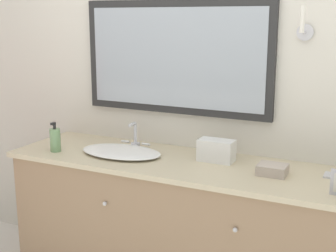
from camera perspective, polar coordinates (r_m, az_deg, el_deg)
name	(u,v)px	position (r m, az deg, el deg)	size (l,w,h in m)	color
wall_back	(209,81)	(2.88, 5.08, 5.53)	(8.00, 0.18, 2.55)	silver
vanity_counter	(188,231)	(2.83, 2.40, -12.68)	(2.17, 0.60, 0.85)	#937556
sink_basin	(122,151)	(2.84, -5.67, -3.06)	(0.51, 0.36, 0.17)	white
soap_bottle	(55,140)	(2.95, -13.58, -1.62)	(0.06, 0.06, 0.18)	#709966
appliance_box	(216,151)	(2.69, 5.90, -2.99)	(0.20, 0.11, 0.13)	white
hand_towel_near_sink	(272,170)	(2.52, 12.61, -5.21)	(0.15, 0.13, 0.05)	#B7A899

